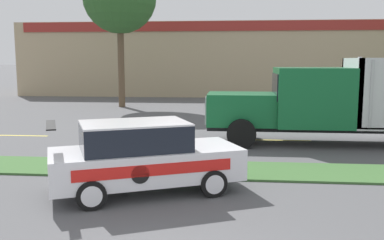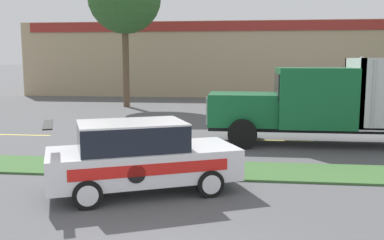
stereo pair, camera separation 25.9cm
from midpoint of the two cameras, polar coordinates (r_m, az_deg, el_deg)
grass_verge at (r=12.36m, az=0.06°, el=-6.61°), size 120.00×2.01×0.06m
centre_line_3 at (r=19.44m, az=-22.28°, el=-1.93°), size 2.40×0.14×0.01m
centre_line_4 at (r=17.59m, az=-6.51°, el=-2.37°), size 2.40×0.14×0.01m
centre_line_5 at (r=17.29m, az=11.29°, el=-2.65°), size 2.40×0.14×0.01m
dump_truck_lead at (r=16.82m, az=18.24°, el=2.03°), size 11.20×2.70×3.26m
rally_car at (r=10.28m, az=-7.29°, el=-4.83°), size 4.81×3.49×1.74m
store_building_backdrop at (r=42.22m, az=4.04°, el=8.03°), size 36.18×12.10×6.42m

